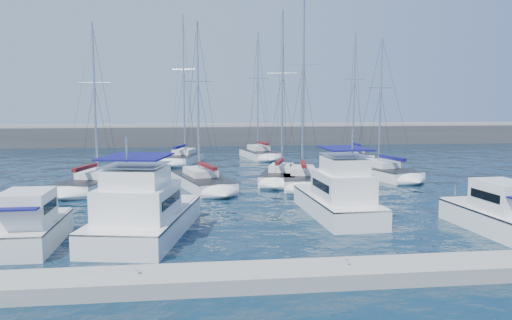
{
  "coord_description": "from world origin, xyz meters",
  "views": [
    {
      "loc": [
        -5.83,
        -29.19,
        6.91
      ],
      "look_at": [
        -1.65,
        4.2,
        3.0
      ],
      "focal_mm": 35.0,
      "sensor_mm": 36.0,
      "label": 1
    }
  ],
  "objects": [
    {
      "name": "sailboat_mid_d",
      "position": [
        3.1,
        11.02,
        0.54
      ],
      "size": [
        4.39,
        8.01,
        16.07
      ],
      "rotation": [
        0.0,
        0.0,
        -0.17
      ],
      "color": "silver",
      "rests_on": "ground"
    },
    {
      "name": "motor_yacht_port_outer",
      "position": [
        -13.62,
        -4.73,
        0.94
      ],
      "size": [
        2.58,
        5.88,
        3.2
      ],
      "rotation": [
        0.0,
        0.0,
        0.01
      ],
      "color": "silver",
      "rests_on": "ground"
    },
    {
      "name": "sailboat_mid_b",
      "position": [
        -5.22,
        10.96,
        0.51
      ],
      "size": [
        5.34,
        9.27,
        13.7
      ],
      "rotation": [
        0.0,
        0.0,
        0.28
      ],
      "color": "silver",
      "rests_on": "ground"
    },
    {
      "name": "motor_yacht_stbd_outer",
      "position": [
        10.16,
        -4.77,
        0.94
      ],
      "size": [
        2.83,
        6.64,
        3.2
      ],
      "rotation": [
        0.0,
        0.0,
        0.05
      ],
      "color": "white",
      "rests_on": "ground"
    },
    {
      "name": "motor_yacht_stbd_inner",
      "position": [
        2.82,
        -0.42,
        1.13
      ],
      "size": [
        3.61,
        8.95,
        4.69
      ],
      "rotation": [
        0.0,
        0.0,
        0.04
      ],
      "color": "white",
      "rests_on": "ground"
    },
    {
      "name": "ground",
      "position": [
        0.0,
        0.0,
        0.0
      ],
      "size": [
        220.0,
        220.0,
        0.0
      ],
      "primitive_type": "plane",
      "color": "black",
      "rests_on": "ground"
    },
    {
      "name": "sailboat_mid_a",
      "position": [
        -13.77,
        11.14,
        0.51
      ],
      "size": [
        4.97,
        8.27,
        13.46
      ],
      "rotation": [
        0.0,
        0.0,
        -0.26
      ],
      "color": "silver",
      "rests_on": "ground"
    },
    {
      "name": "sailboat_mid_c",
      "position": [
        1.59,
        12.81,
        0.55
      ],
      "size": [
        4.74,
        7.12,
        15.01
      ],
      "rotation": [
        0.0,
        0.0,
        -0.3
      ],
      "color": "white",
      "rests_on": "ground"
    },
    {
      "name": "sailboat_back_c",
      "position": [
        13.35,
        28.71,
        0.54
      ],
      "size": [
        3.9,
        8.03,
        15.49
      ],
      "rotation": [
        0.0,
        0.0,
        -0.11
      ],
      "color": "white",
      "rests_on": "ground"
    },
    {
      "name": "dock_cleat_near_port",
      "position": [
        -8.0,
        -11.0,
        0.72
      ],
      "size": [
        0.16,
        0.16,
        0.25
      ],
      "primitive_type": "cylinder",
      "color": "silver",
      "rests_on": "dock"
    },
    {
      "name": "sailboat_mid_e",
      "position": [
        11.4,
        14.36,
        0.51
      ],
      "size": [
        4.86,
        8.28,
        13.09
      ],
      "rotation": [
        0.0,
        0.0,
        0.25
      ],
      "color": "white",
      "rests_on": "ground"
    },
    {
      "name": "dock",
      "position": [
        0.0,
        -11.0,
        0.3
      ],
      "size": [
        40.0,
        2.2,
        0.6
      ],
      "primitive_type": "cube",
      "color": "gray",
      "rests_on": "ground"
    },
    {
      "name": "dock_cleat_centre",
      "position": [
        0.0,
        -11.0,
        0.72
      ],
      "size": [
        0.16,
        0.16,
        0.25
      ],
      "primitive_type": "cylinder",
      "color": "silver",
      "rests_on": "dock"
    },
    {
      "name": "sailboat_back_b",
      "position": [
        2.26,
        31.97,
        0.54
      ],
      "size": [
        4.48,
        8.15,
        15.81
      ],
      "rotation": [
        0.0,
        0.0,
        0.18
      ],
      "color": "silver",
      "rests_on": "ground"
    },
    {
      "name": "motor_yacht_port_inner",
      "position": [
        -8.48,
        -3.47,
        1.13
      ],
      "size": [
        5.83,
        10.02,
        4.69
      ],
      "rotation": [
        0.0,
        0.0,
        -0.2
      ],
      "color": "white",
      "rests_on": "ground"
    },
    {
      "name": "breakwater",
      "position": [
        0.0,
        52.0,
        1.05
      ],
      "size": [
        160.0,
        6.0,
        4.45
      ],
      "color": "#424244",
      "rests_on": "ground"
    },
    {
      "name": "sailboat_back_a",
      "position": [
        -7.08,
        28.32,
        0.56
      ],
      "size": [
        5.08,
        8.44,
        17.12
      ],
      "rotation": [
        0.0,
        0.0,
        -0.27
      ],
      "color": "white",
      "rests_on": "ground"
    }
  ]
}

